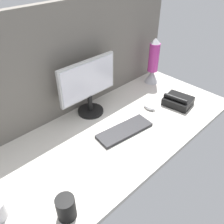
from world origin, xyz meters
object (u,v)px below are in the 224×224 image
at_px(monitor, 88,85).
at_px(desk_phone, 178,101).
at_px(keyboard, 124,130).
at_px(lava_lamp, 153,65).
at_px(mug_black_travel, 66,208).
at_px(mouse, 149,107).

bearing_deg(monitor, desk_phone, -36.03).
distance_m(keyboard, lava_lamp, 0.72).
relative_size(keyboard, mug_black_travel, 3.18).
height_order(mug_black_travel, lava_lamp, lava_lamp).
distance_m(mouse, lava_lamp, 0.43).
height_order(monitor, mouse, monitor).
xyz_separation_m(monitor, lava_lamp, (0.66, -0.03, -0.06)).
xyz_separation_m(lava_lamp, desk_phone, (-0.14, -0.35, -0.13)).
height_order(keyboard, desk_phone, desk_phone).
bearing_deg(lava_lamp, mouse, -143.62).
bearing_deg(mug_black_travel, mouse, 16.19).
distance_m(mug_black_travel, desk_phone, 1.11).
xyz_separation_m(monitor, mouse, (0.33, -0.27, -0.20)).
bearing_deg(monitor, mouse, -39.19).
bearing_deg(desk_phone, lava_lamp, 68.77).
distance_m(monitor, mug_black_travel, 0.80).
bearing_deg(desk_phone, mouse, 150.09).
relative_size(mug_black_travel, desk_phone, 0.54).
bearing_deg(lava_lamp, monitor, 177.54).
bearing_deg(monitor, lava_lamp, -2.46).
height_order(monitor, lava_lamp, monitor).
relative_size(mug_black_travel, lava_lamp, 0.31).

